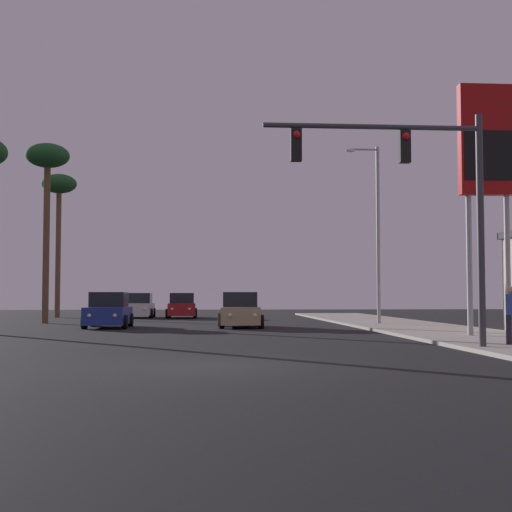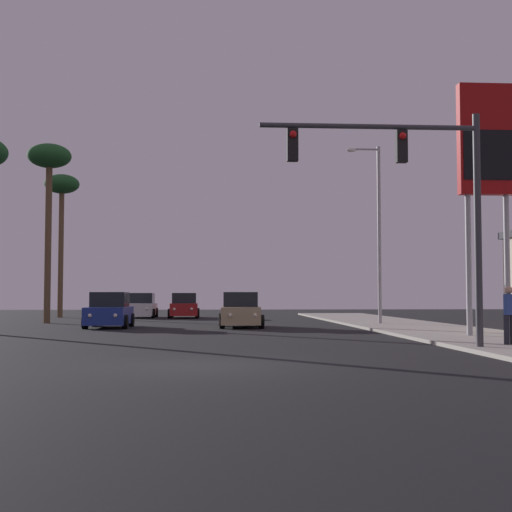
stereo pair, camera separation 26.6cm
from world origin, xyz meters
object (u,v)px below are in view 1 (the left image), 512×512
(car_blue, at_px, (109,312))
(traffic_light_mast, at_px, (420,183))
(street_lamp, at_px, (376,225))
(car_tan, at_px, (240,311))
(palm_tree_far, at_px, (59,193))
(car_red, at_px, (182,307))
(palm_tree_mid, at_px, (47,167))
(pedestrian_on_sidewalk, at_px, (512,313))
(car_white, at_px, (139,306))
(gas_station_sign, at_px, (487,154))

(car_blue, relative_size, traffic_light_mast, 0.66)
(car_blue, bearing_deg, street_lamp, -173.39)
(car_tan, height_order, street_lamp, street_lamp)
(traffic_light_mast, bearing_deg, car_tan, 106.14)
(palm_tree_far, bearing_deg, car_red, -7.93)
(palm_tree_mid, bearing_deg, pedestrian_on_sidewalk, -48.33)
(car_blue, bearing_deg, traffic_light_mast, 125.82)
(car_white, xyz_separation_m, palm_tree_mid, (-4.25, -9.42, 7.85))
(car_white, xyz_separation_m, pedestrian_on_sidewalk, (13.28, -29.11, 0.27))
(car_red, bearing_deg, gas_station_sign, 114.77)
(pedestrian_on_sidewalk, bearing_deg, gas_station_sign, 74.94)
(car_red, relative_size, pedestrian_on_sidewalk, 2.59)
(car_blue, bearing_deg, car_white, -89.75)
(car_blue, bearing_deg, palm_tree_far, -69.92)
(traffic_light_mast, xyz_separation_m, palm_tree_mid, (-14.65, 20.43, 3.95))
(gas_station_sign, distance_m, palm_tree_far, 32.21)
(pedestrian_on_sidewalk, bearing_deg, car_tan, 117.00)
(palm_tree_far, relative_size, palm_tree_mid, 1.00)
(car_red, bearing_deg, street_lamp, 126.88)
(car_white, distance_m, palm_tree_mid, 12.98)
(pedestrian_on_sidewalk, bearing_deg, street_lamp, 90.64)
(car_white, height_order, gas_station_sign, gas_station_sign)
(street_lamp, distance_m, pedestrian_on_sidewalk, 16.01)
(traffic_light_mast, xyz_separation_m, pedestrian_on_sidewalk, (2.88, 0.74, -3.63))
(car_red, height_order, palm_tree_mid, palm_tree_mid)
(palm_tree_far, bearing_deg, traffic_light_mast, -62.25)
(car_white, distance_m, car_tan, 16.28)
(car_tan, xyz_separation_m, palm_tree_mid, (-10.38, 5.67, 7.85))
(car_red, distance_m, street_lamp, 17.09)
(pedestrian_on_sidewalk, relative_size, palm_tree_mid, 0.17)
(car_blue, relative_size, street_lamp, 0.48)
(gas_station_sign, bearing_deg, car_red, 115.91)
(car_tan, distance_m, street_lamp, 8.35)
(car_blue, height_order, pedestrian_on_sidewalk, pedestrian_on_sidewalk)
(car_red, distance_m, traffic_light_mast, 30.43)
(car_red, bearing_deg, traffic_light_mast, 103.20)
(car_blue, xyz_separation_m, pedestrian_on_sidewalk, (13.36, -14.09, 0.27))
(car_white, relative_size, car_blue, 1.00)
(car_blue, height_order, street_lamp, street_lamp)
(pedestrian_on_sidewalk, height_order, palm_tree_far, palm_tree_far)
(car_white, bearing_deg, car_tan, 112.81)
(car_tan, relative_size, palm_tree_mid, 0.44)
(car_white, bearing_deg, street_lamp, 134.58)
(palm_tree_far, distance_m, palm_tree_mid, 10.09)
(car_white, relative_size, traffic_light_mast, 0.66)
(car_red, relative_size, street_lamp, 0.48)
(car_red, relative_size, traffic_light_mast, 0.67)
(palm_tree_far, bearing_deg, car_blue, -70.48)
(street_lamp, distance_m, palm_tree_mid, 18.20)
(car_white, distance_m, street_lamp, 19.40)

